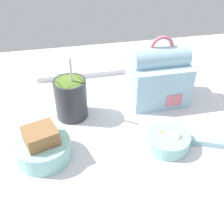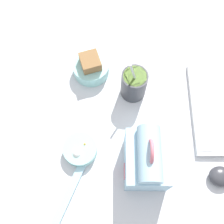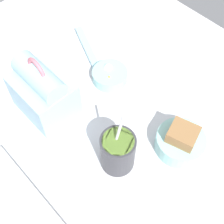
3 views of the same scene
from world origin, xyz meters
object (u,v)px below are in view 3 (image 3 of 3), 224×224
object	(u,v)px
keyboard	(19,209)
chopstick_case	(88,49)
bento_bowl_snacks	(110,75)
soup_cup	(118,151)
lunch_bag	(43,92)
bento_bowl_sandwich	(180,141)

from	to	relation	value
keyboard	chopstick_case	distance (cm)	54.64
bento_bowl_snacks	soup_cup	bearing A→B (deg)	141.39
lunch_bag	bento_bowl_sandwich	size ratio (longest dim) A/B	1.57
soup_cup	bento_bowl_sandwich	world-z (taller)	soup_cup
lunch_bag	soup_cup	xyz separation A→B (cm)	(-26.04, -3.15, -1.90)
bento_bowl_snacks	chopstick_case	size ratio (longest dim) A/B	0.52
lunch_bag	bento_bowl_snacks	bearing A→B (deg)	-101.72
keyboard	bento_bowl_snacks	bearing A→B (deg)	-70.76
soup_cup	chopstick_case	bearing A→B (deg)	-29.75
keyboard	lunch_bag	bearing A→B (deg)	-49.56
lunch_bag	soup_cup	size ratio (longest dim) A/B	1.07
soup_cup	bento_bowl_snacks	world-z (taller)	soup_cup
bento_bowl_sandwich	soup_cup	bearing A→B (deg)	61.62
soup_cup	bento_bowl_sandwich	distance (cm)	17.24
lunch_bag	bento_bowl_sandwich	bearing A→B (deg)	-152.02
soup_cup	bento_bowl_snacks	bearing A→B (deg)	-38.61
bento_bowl_snacks	lunch_bag	bearing A→B (deg)	78.28
keyboard	bento_bowl_snacks	world-z (taller)	bento_bowl_snacks
keyboard	bento_bowl_sandwich	xyz separation A→B (cm)	(-14.77, -40.85, 2.17)
keyboard	lunch_bag	size ratio (longest dim) A/B	1.65
soup_cup	bento_bowl_sandwich	bearing A→B (deg)	-118.38
bento_bowl_sandwich	lunch_bag	bearing A→B (deg)	27.98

